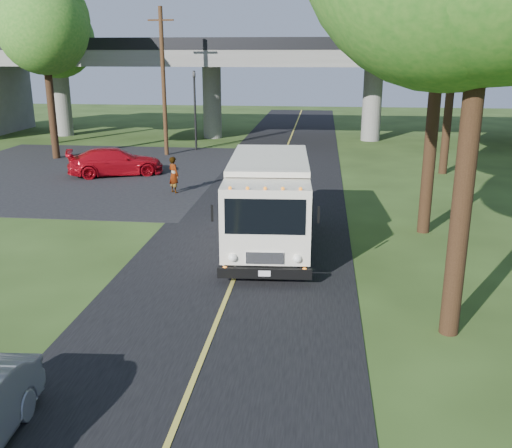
% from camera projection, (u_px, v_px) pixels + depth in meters
% --- Properties ---
extents(ground, '(120.00, 120.00, 0.00)m').
position_uv_depth(ground, '(210.00, 340.00, 13.04)').
color(ground, '#293E16').
rests_on(ground, ground).
extents(road, '(7.00, 90.00, 0.02)m').
position_uv_depth(road, '(258.00, 219.00, 22.55)').
color(road, black).
rests_on(road, ground).
extents(parking_lot, '(16.00, 18.00, 0.01)m').
position_uv_depth(parking_lot, '(76.00, 172.00, 31.37)').
color(parking_lot, black).
rests_on(parking_lot, ground).
extents(lane_line, '(0.12, 90.00, 0.01)m').
position_uv_depth(lane_line, '(258.00, 218.00, 22.54)').
color(lane_line, gold).
rests_on(lane_line, road).
extents(overpass, '(54.00, 10.00, 7.30)m').
position_uv_depth(overpass, '(291.00, 77.00, 42.17)').
color(overpass, slate).
rests_on(overpass, ground).
extents(traffic_signal, '(0.18, 0.22, 5.20)m').
position_uv_depth(traffic_signal, '(195.00, 102.00, 37.51)').
color(traffic_signal, black).
rests_on(traffic_signal, ground).
extents(utility_pole, '(1.60, 0.26, 9.00)m').
position_uv_depth(utility_pole, '(163.00, 82.00, 35.37)').
color(utility_pole, '#472D19').
rests_on(utility_pole, ground).
extents(tree_right_far, '(5.77, 5.67, 10.99)m').
position_uv_depth(tree_right_far, '(463.00, 11.00, 28.51)').
color(tree_right_far, '#382314').
rests_on(tree_right_far, ground).
extents(tree_left_lot, '(5.60, 5.50, 10.50)m').
position_uv_depth(tree_left_lot, '(45.00, 24.00, 33.06)').
color(tree_left_lot, '#382314').
rests_on(tree_left_lot, ground).
extents(tree_left_far, '(5.26, 5.16, 9.89)m').
position_uv_depth(tree_left_far, '(45.00, 36.00, 39.22)').
color(tree_left_far, '#382314').
rests_on(tree_left_far, ground).
extents(step_van, '(3.03, 7.21, 2.97)m').
position_uv_depth(step_van, '(269.00, 201.00, 18.86)').
color(step_van, silver).
rests_on(step_van, ground).
extents(red_sedan, '(5.38, 3.80, 1.45)m').
position_uv_depth(red_sedan, '(116.00, 162.00, 30.45)').
color(red_sedan, '#AD0A15').
rests_on(red_sedan, ground).
extents(pedestrian, '(0.73, 0.72, 1.71)m').
position_uv_depth(pedestrian, '(174.00, 175.00, 26.53)').
color(pedestrian, gray).
rests_on(pedestrian, ground).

